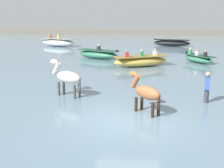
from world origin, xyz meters
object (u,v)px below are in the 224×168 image
object	(u,v)px
horse_trailing_pinto	(67,78)
boat_far_inshore	(58,42)
boat_mid_outer	(141,61)
person_wading_close	(207,90)
boat_distant_west	(198,59)
boat_far_offshore	(172,43)
boat_near_port	(98,54)
horse_lead_chestnut	(146,93)

from	to	relation	value
horse_trailing_pinto	boat_far_inshore	xyz separation A→B (m)	(-5.95, 19.62, -0.39)
boat_mid_outer	person_wading_close	bearing A→B (deg)	-71.56
boat_distant_west	boat_far_offshore	size ratio (longest dim) A/B	0.70
horse_trailing_pinto	boat_far_offshore	size ratio (longest dim) A/B	0.46
person_wading_close	horse_trailing_pinto	bearing A→B (deg)	175.79
boat_near_port	horse_lead_chestnut	bearing A→B (deg)	-74.22
horse_lead_chestnut	boat_distant_west	xyz separation A→B (m)	(4.03, 12.04, -0.46)
horse_lead_chestnut	boat_near_port	bearing A→B (deg)	105.78
boat_far_inshore	boat_far_offshore	world-z (taller)	boat_far_inshore
boat_far_inshore	boat_near_port	size ratio (longest dim) A/B	1.12
horse_trailing_pinto	boat_far_offshore	world-z (taller)	horse_trailing_pinto
boat_mid_outer	boat_near_port	bearing A→B (deg)	137.04
boat_mid_outer	boat_near_port	xyz separation A→B (m)	(-3.48, 3.24, -0.02)
horse_trailing_pinto	boat_far_offshore	distance (m)	22.09
boat_far_offshore	boat_near_port	bearing A→B (deg)	-124.65
boat_mid_outer	person_wading_close	xyz separation A→B (m)	(2.80, -8.41, 0.19)
boat_distant_west	boat_mid_outer	bearing A→B (deg)	-154.49
boat_near_port	person_wading_close	bearing A→B (deg)	-61.65
boat_distant_west	boat_far_offshore	xyz separation A→B (m)	(-0.94, 11.07, 0.05)
boat_mid_outer	boat_far_offshore	distance (m)	13.54
horse_trailing_pinto	boat_mid_outer	distance (m)	8.61
boat_mid_outer	boat_far_offshore	size ratio (longest dim) A/B	1.00
horse_lead_chestnut	horse_trailing_pinto	world-z (taller)	horse_trailing_pinto
boat_far_offshore	boat_near_port	xyz separation A→B (m)	(-6.83, -9.88, -0.01)
horse_trailing_pinto	boat_far_inshore	bearing A→B (deg)	106.86
horse_trailing_pinto	boat_distant_west	world-z (taller)	horse_trailing_pinto
boat_near_port	person_wading_close	world-z (taller)	person_wading_close
boat_far_inshore	boat_far_offshore	xyz separation A→B (m)	(12.53, 1.46, -0.08)
boat_far_offshore	boat_near_port	size ratio (longest dim) A/B	1.09
horse_lead_chestnut	person_wading_close	distance (m)	3.01
boat_far_offshore	person_wading_close	bearing A→B (deg)	-91.44
horse_lead_chestnut	horse_trailing_pinto	bearing A→B (deg)	149.81
horse_trailing_pinto	horse_lead_chestnut	bearing A→B (deg)	-30.19
boat_mid_outer	boat_distant_west	world-z (taller)	boat_mid_outer
boat_distant_west	boat_near_port	bearing A→B (deg)	171.23
boat_far_offshore	boat_near_port	world-z (taller)	boat_near_port
horse_lead_chestnut	boat_far_offshore	size ratio (longest dim) A/B	0.44
boat_far_offshore	boat_mid_outer	bearing A→B (deg)	-104.30
boat_far_inshore	boat_distant_west	distance (m)	16.55
horse_trailing_pinto	boat_distant_west	size ratio (longest dim) A/B	0.66
horse_lead_chestnut	boat_near_port	xyz separation A→B (m)	(-3.74, 13.24, -0.41)
horse_trailing_pinto	boat_mid_outer	bearing A→B (deg)	67.86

